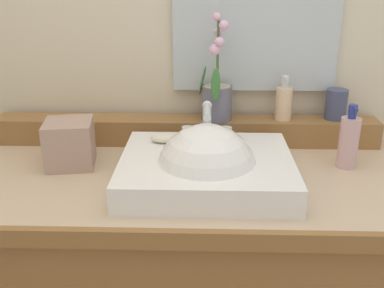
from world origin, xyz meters
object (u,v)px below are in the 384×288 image
Objects in this scene: soap_bar at (163,138)px; soap_dispenser at (284,102)px; sink_basin at (207,172)px; potted_plant at (217,94)px; lotion_bottle at (349,141)px; tumbler_cup at (336,104)px; tissue_box at (70,143)px.

soap_dispenser is at bearing 27.08° from soap_bar.
potted_plant is (0.03, 0.29, 0.13)m from sink_basin.
potted_plant is at bearing 155.13° from lotion_bottle.
soap_dispenser reaches higher than tumbler_cup.
sink_basin is 0.40m from tissue_box.
potted_plant is 2.49× the size of tissue_box.
tissue_box is (-0.78, -0.01, -0.01)m from lotion_bottle.
sink_basin is 4.68× the size of tumbler_cup.
soap_dispenser is at bearing 131.42° from lotion_bottle.
potted_plant reaches higher than tissue_box.
soap_bar is 0.38× the size of lotion_bottle.
tissue_box is (-0.42, -0.18, -0.10)m from potted_plant.
tissue_box is (-0.63, -0.19, -0.07)m from soap_dispenser.
tissue_box is at bearing 163.98° from sink_basin.
soap_dispenser reaches higher than lotion_bottle.
lotion_bottle is 0.78m from tissue_box.
soap_bar is at bearing -179.14° from lotion_bottle.
sink_basin is 0.52m from tumbler_cup.
tumbler_cup is (0.53, 0.20, 0.05)m from soap_bar.
sink_basin is at bearing -128.71° from soap_dispenser.
tumbler_cup is 0.73× the size of tissue_box.
sink_basin is 6.35× the size of soap_bar.
soap_bar is at bearing 0.58° from tissue_box.
sink_basin is at bearing -42.91° from soap_bar.
potted_plant is 0.21m from soap_dispenser.
sink_basin is 3.18× the size of soap_dispenser.
soap_bar is 0.53× the size of tissue_box.
lotion_bottle is 1.40× the size of tissue_box.
soap_dispenser is 0.77× the size of lotion_bottle.
sink_basin is 3.40× the size of tissue_box.
tissue_box is (-0.39, 0.11, 0.03)m from sink_basin.
potted_plant reaches higher than soap_bar.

